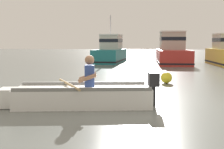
{
  "coord_description": "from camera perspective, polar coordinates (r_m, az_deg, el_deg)",
  "views": [
    {
      "loc": [
        1.32,
        -8.08,
        1.49
      ],
      "look_at": [
        -0.32,
        1.03,
        0.55
      ],
      "focal_mm": 51.12,
      "sensor_mm": 36.0,
      "label": 1
    }
  ],
  "objects": [
    {
      "name": "moored_boat_red",
      "position": [
        23.05,
        10.72,
        4.07
      ],
      "size": [
        2.61,
        6.66,
        2.28
      ],
      "color": "#B72D28",
      "rests_on": "ground"
    },
    {
      "name": "moored_boat_teal",
      "position": [
        23.81,
        -0.26,
        4.08
      ],
      "size": [
        1.8,
        5.4,
        3.48
      ],
      "color": "#1E727A",
      "rests_on": "ground"
    },
    {
      "name": "ground_plane",
      "position": [
        8.32,
        0.92,
        -4.51
      ],
      "size": [
        120.0,
        120.0,
        0.0
      ],
      "primitive_type": "plane",
      "color": "slate"
    },
    {
      "name": "mooring_buoy",
      "position": [
        11.73,
        9.7,
        -0.57
      ],
      "size": [
        0.41,
        0.41,
        0.41
      ],
      "primitive_type": "sphere",
      "color": "yellow",
      "rests_on": "ground"
    },
    {
      "name": "rowboat_with_person",
      "position": [
        7.48,
        -5.69,
        -3.76
      ],
      "size": [
        3.71,
        1.82,
        1.19
      ],
      "color": "white",
      "rests_on": "ground"
    }
  ]
}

